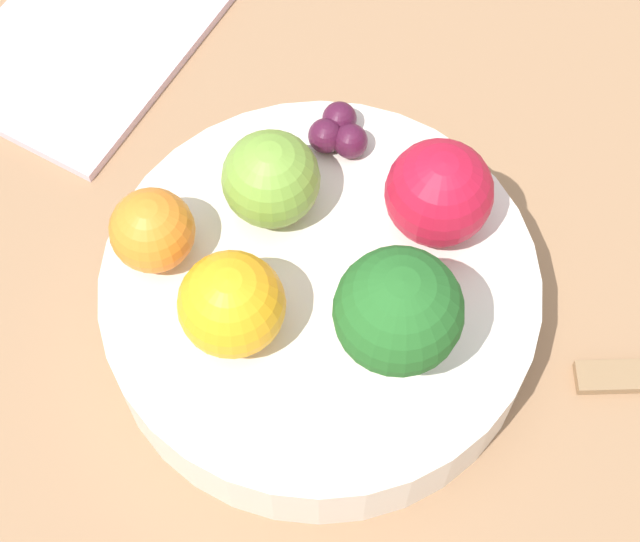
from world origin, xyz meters
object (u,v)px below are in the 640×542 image
(orange_front, at_px, (232,305))
(grape_cluster, at_px, (339,132))
(orange_back, at_px, (152,231))
(napkin, at_px, (86,42))
(broccoli, at_px, (398,313))
(apple_red, at_px, (271,179))
(bowl, at_px, (320,300))
(apple_green, at_px, (439,193))

(orange_front, xyz_separation_m, grape_cluster, (0.11, -0.03, -0.02))
(orange_back, height_order, napkin, orange_back)
(orange_back, bearing_deg, grape_cluster, -42.36)
(broccoli, distance_m, grape_cluster, 0.12)
(broccoli, xyz_separation_m, grape_cluster, (0.11, 0.05, -0.03))
(napkin, bearing_deg, grape_cluster, -112.05)
(grape_cluster, height_order, napkin, grape_cluster)
(apple_red, height_order, orange_back, apple_red)
(bowl, xyz_separation_m, grape_cluster, (0.08, 0.01, 0.03))
(bowl, bearing_deg, napkin, 49.30)
(broccoli, height_order, apple_red, broccoli)
(broccoli, distance_m, orange_front, 0.08)
(bowl, xyz_separation_m, napkin, (0.15, 0.17, -0.02))
(broccoli, bearing_deg, apple_red, 46.90)
(bowl, relative_size, grape_cluster, 6.72)
(broccoli, xyz_separation_m, orange_back, (0.03, 0.12, -0.02))
(apple_red, relative_size, apple_green, 0.92)
(apple_green, bearing_deg, napkin, 64.79)
(broccoli, relative_size, apple_green, 1.41)
(bowl, height_order, orange_back, orange_back)
(apple_green, distance_m, orange_back, 0.13)
(bowl, height_order, apple_red, apple_red)
(grape_cluster, bearing_deg, orange_front, 166.41)
(napkin, bearing_deg, orange_back, -148.39)
(bowl, distance_m, apple_red, 0.07)
(broccoli, bearing_deg, bowl, 53.04)
(napkin, bearing_deg, apple_green, -115.21)
(apple_green, height_order, grape_cluster, apple_green)
(bowl, relative_size, orange_front, 4.33)
(grape_cluster, bearing_deg, apple_green, -123.69)
(apple_green, bearing_deg, orange_front, 132.70)
(apple_red, height_order, apple_green, apple_green)
(orange_front, bearing_deg, grape_cluster, -13.59)
(broccoli, distance_m, apple_red, 0.10)
(orange_back, bearing_deg, broccoli, -103.95)
(napkin, bearing_deg, apple_red, -128.31)
(orange_back, bearing_deg, bowl, -89.77)
(bowl, bearing_deg, broccoli, -126.96)
(orange_front, xyz_separation_m, orange_back, (0.03, 0.05, -0.00))
(broccoli, relative_size, orange_back, 1.80)
(apple_red, height_order, grape_cluster, apple_red)
(napkin, bearing_deg, orange_front, -142.54)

